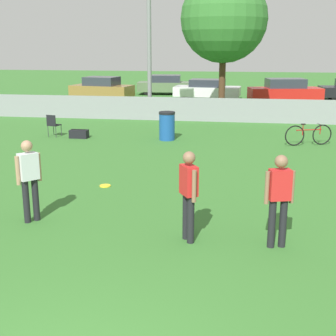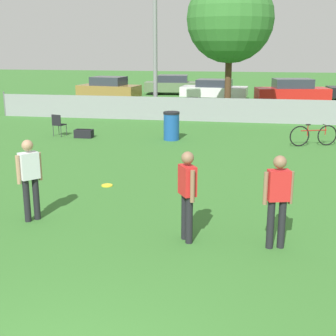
# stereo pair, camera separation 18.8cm
# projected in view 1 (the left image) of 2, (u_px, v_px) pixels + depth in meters

# --- Properties ---
(fence_backline) EXTENTS (20.57, 0.07, 1.21)m
(fence_backline) POSITION_uv_depth(u_px,v_px,m) (203.00, 110.00, 21.68)
(fence_backline) COLOR gray
(fence_backline) RESTS_ON ground_plane
(light_pole) EXTENTS (0.90, 0.36, 7.84)m
(light_pole) POSITION_uv_depth(u_px,v_px,m) (149.00, 18.00, 21.69)
(light_pole) COLOR gray
(light_pole) RESTS_ON ground_plane
(tree_near_pole) EXTENTS (4.16, 4.16, 6.75)m
(tree_near_pole) POSITION_uv_depth(u_px,v_px,m) (224.00, 19.00, 22.25)
(tree_near_pole) COLOR #4C331E
(tree_near_pole) RESTS_ON ground_plane
(player_receiver_white) EXTENTS (0.40, 0.42, 1.67)m
(player_receiver_white) POSITION_uv_depth(u_px,v_px,m) (29.00, 175.00, 9.25)
(player_receiver_white) COLOR black
(player_receiver_white) RESTS_ON ground_plane
(player_thrower_red) EXTENTS (0.38, 0.46, 1.67)m
(player_thrower_red) POSITION_uv_depth(u_px,v_px,m) (189.00, 190.00, 8.31)
(player_thrower_red) COLOR black
(player_thrower_red) RESTS_ON ground_plane
(player_defender_red) EXTENTS (0.51, 0.31, 1.67)m
(player_defender_red) POSITION_uv_depth(u_px,v_px,m) (279.00, 195.00, 8.04)
(player_defender_red) COLOR black
(player_defender_red) RESTS_ON ground_plane
(frisbee_disc) EXTENTS (0.28, 0.28, 0.03)m
(frisbee_disc) POSITION_uv_depth(u_px,v_px,m) (105.00, 186.00, 11.82)
(frisbee_disc) COLOR yellow
(frisbee_disc) RESTS_ON ground_plane
(folding_chair_sideline) EXTENTS (0.49, 0.49, 0.86)m
(folding_chair_sideline) POSITION_uv_depth(u_px,v_px,m) (53.00, 124.00, 18.09)
(folding_chair_sideline) COLOR #333338
(folding_chair_sideline) RESTS_ON ground_plane
(bicycle_sideline) EXTENTS (1.68, 0.66, 0.78)m
(bicycle_sideline) POSITION_uv_depth(u_px,v_px,m) (309.00, 135.00, 16.56)
(bicycle_sideline) COLOR black
(bicycle_sideline) RESTS_ON ground_plane
(trash_bin) EXTENTS (0.61, 0.61, 1.06)m
(trash_bin) POSITION_uv_depth(u_px,v_px,m) (167.00, 126.00, 17.46)
(trash_bin) COLOR #194C99
(trash_bin) RESTS_ON ground_plane
(gear_bag_sideline) EXTENTS (0.69, 0.38, 0.34)m
(gear_bag_sideline) POSITION_uv_depth(u_px,v_px,m) (79.00, 134.00, 17.92)
(gear_bag_sideline) COLOR black
(gear_bag_sideline) RESTS_ON ground_plane
(parked_car_tan) EXTENTS (4.16, 2.40, 1.45)m
(parked_car_tan) POSITION_uv_depth(u_px,v_px,m) (102.00, 89.00, 30.55)
(parked_car_tan) COLOR black
(parked_car_tan) RESTS_ON ground_plane
(parked_car_olive) EXTENTS (4.12, 2.02, 1.37)m
(parked_car_olive) POSITION_uv_depth(u_px,v_px,m) (166.00, 85.00, 33.56)
(parked_car_olive) COLOR black
(parked_car_olive) RESTS_ON ground_plane
(parked_car_white) EXTENTS (4.34, 2.14, 1.30)m
(parked_car_white) POSITION_uv_depth(u_px,v_px,m) (207.00, 89.00, 30.39)
(parked_car_white) COLOR black
(parked_car_white) RESTS_ON ground_plane
(parked_car_red) EXTENTS (4.56, 2.46, 1.49)m
(parked_car_red) POSITION_uv_depth(u_px,v_px,m) (285.00, 91.00, 28.47)
(parked_car_red) COLOR black
(parked_car_red) RESTS_ON ground_plane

